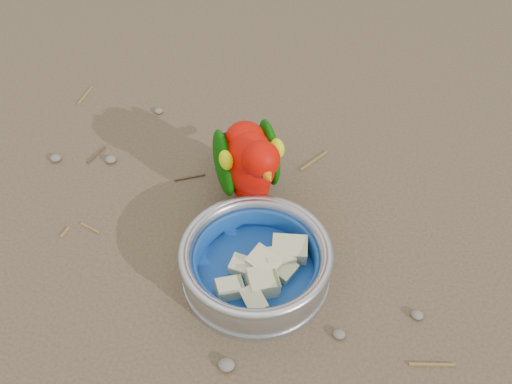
% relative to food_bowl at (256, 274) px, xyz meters
% --- Properties ---
extents(ground, '(60.00, 60.00, 0.00)m').
position_rel_food_bowl_xyz_m(ground, '(-0.08, -0.03, -0.01)').
color(ground, brown).
extents(food_bowl, '(0.20, 0.20, 0.02)m').
position_rel_food_bowl_xyz_m(food_bowl, '(0.00, 0.00, 0.00)').
color(food_bowl, '#B2B2BA').
rests_on(food_bowl, ground).
extents(bowl_wall, '(0.20, 0.20, 0.04)m').
position_rel_food_bowl_xyz_m(bowl_wall, '(0.00, 0.00, 0.03)').
color(bowl_wall, '#B2B2BA').
rests_on(bowl_wall, food_bowl).
extents(fruit_wedges, '(0.12, 0.12, 0.03)m').
position_rel_food_bowl_xyz_m(fruit_wedges, '(0.00, -0.00, 0.02)').
color(fruit_wedges, beige).
rests_on(fruit_wedges, food_bowl).
extents(lory_parrot, '(0.19, 0.22, 0.16)m').
position_rel_food_bowl_xyz_m(lory_parrot, '(-0.04, 0.13, 0.07)').
color(lory_parrot, red).
rests_on(lory_parrot, ground).
extents(ground_debris, '(0.90, 0.80, 0.01)m').
position_rel_food_bowl_xyz_m(ground_debris, '(-0.11, -0.00, -0.01)').
color(ground_debris, olive).
rests_on(ground_debris, ground).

